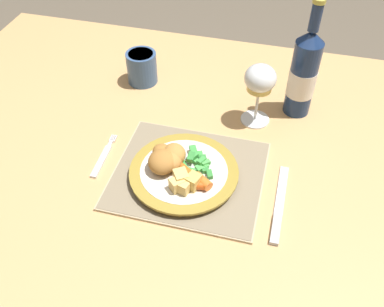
# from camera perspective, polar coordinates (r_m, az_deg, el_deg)

# --- Properties ---
(dining_table) EXTENTS (1.57, 1.07, 0.74)m
(dining_table) POSITION_cam_1_polar(r_m,az_deg,el_deg) (1.02, 2.25, -3.74)
(dining_table) COLOR tan
(dining_table) RESTS_ON ground
(placemat) EXTENTS (0.32, 0.28, 0.01)m
(placemat) POSITION_cam_1_polar(r_m,az_deg,el_deg) (0.94, -0.46, -2.84)
(placemat) COLOR tan
(placemat) RESTS_ON dining_table
(dinner_plate) EXTENTS (0.24, 0.24, 0.02)m
(dinner_plate) POSITION_cam_1_polar(r_m,az_deg,el_deg) (0.92, -1.08, -2.59)
(dinner_plate) COLOR silver
(dinner_plate) RESTS_ON placemat
(breaded_croquettes) EXTENTS (0.10, 0.11, 0.04)m
(breaded_croquettes) POSITION_cam_1_polar(r_m,az_deg,el_deg) (0.91, -3.34, -0.64)
(breaded_croquettes) COLOR #A87033
(breaded_croquettes) RESTS_ON dinner_plate
(green_beans_pile) EXTENTS (0.08, 0.08, 0.02)m
(green_beans_pile) POSITION_cam_1_polar(r_m,az_deg,el_deg) (0.92, 0.77, -1.17)
(green_beans_pile) COLOR #4CA84C
(green_beans_pile) RESTS_ON dinner_plate
(glazed_carrots) EXTENTS (0.09, 0.07, 0.02)m
(glazed_carrots) POSITION_cam_1_polar(r_m,az_deg,el_deg) (0.88, 0.46, -3.37)
(glazed_carrots) COLOR orange
(glazed_carrots) RESTS_ON dinner_plate
(fork) EXTENTS (0.02, 0.14, 0.01)m
(fork) POSITION_cam_1_polar(r_m,az_deg,el_deg) (0.99, -11.80, -0.62)
(fork) COLOR silver
(fork) RESTS_ON dining_table
(table_knife) EXTENTS (0.02, 0.21, 0.01)m
(table_knife) POSITION_cam_1_polar(r_m,az_deg,el_deg) (0.89, 11.48, -7.38)
(table_knife) COLOR silver
(table_knife) RESTS_ON dining_table
(wine_glass) EXTENTS (0.08, 0.08, 0.16)m
(wine_glass) POSITION_cam_1_polar(r_m,az_deg,el_deg) (1.01, 9.05, 9.47)
(wine_glass) COLOR silver
(wine_glass) RESTS_ON dining_table
(bottle) EXTENTS (0.07, 0.07, 0.30)m
(bottle) POSITION_cam_1_polar(r_m,az_deg,el_deg) (1.07, 14.63, 10.26)
(bottle) COLOR navy
(bottle) RESTS_ON dining_table
(roast_potatoes) EXTENTS (0.07, 0.06, 0.03)m
(roast_potatoes) POSITION_cam_1_polar(r_m,az_deg,el_deg) (0.87, -1.11, -3.76)
(roast_potatoes) COLOR #E5BC66
(roast_potatoes) RESTS_ON dinner_plate
(drinking_cup) EXTENTS (0.08, 0.08, 0.09)m
(drinking_cup) POSITION_cam_1_polar(r_m,az_deg,el_deg) (1.19, -6.71, 11.40)
(drinking_cup) COLOR #385684
(drinking_cup) RESTS_ON dining_table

